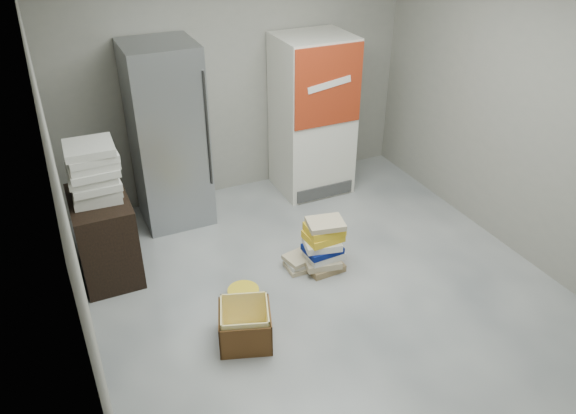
# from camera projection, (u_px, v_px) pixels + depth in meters

# --- Properties ---
(ground) EXTENTS (5.00, 5.00, 0.00)m
(ground) POSITION_uv_depth(u_px,v_px,m) (343.00, 310.00, 4.86)
(ground) COLOR #B5B5B0
(ground) RESTS_ON ground
(room_shell) EXTENTS (4.04, 5.04, 2.82)m
(room_shell) POSITION_uv_depth(u_px,v_px,m) (356.00, 115.00, 3.94)
(room_shell) COLOR gray
(room_shell) RESTS_ON ground
(steel_fridge) EXTENTS (0.70, 0.72, 1.90)m
(steel_fridge) POSITION_uv_depth(u_px,v_px,m) (168.00, 136.00, 5.72)
(steel_fridge) COLOR #9C9FA3
(steel_fridge) RESTS_ON ground
(coke_cooler) EXTENTS (0.80, 0.73, 1.80)m
(coke_cooler) POSITION_uv_depth(u_px,v_px,m) (312.00, 116.00, 6.33)
(coke_cooler) COLOR silver
(coke_cooler) RESTS_ON ground
(wood_shelf) EXTENTS (0.50, 0.80, 0.80)m
(wood_shelf) POSITION_uv_depth(u_px,v_px,m) (105.00, 236.00, 5.14)
(wood_shelf) COLOR black
(wood_shelf) RESTS_ON ground
(supply_box_stack) EXTENTS (0.44, 0.44, 0.52)m
(supply_box_stack) POSITION_uv_depth(u_px,v_px,m) (93.00, 172.00, 4.80)
(supply_box_stack) COLOR beige
(supply_box_stack) RESTS_ON wood_shelf
(phonebook_stack_main) EXTENTS (0.40, 0.33, 0.54)m
(phonebook_stack_main) POSITION_uv_depth(u_px,v_px,m) (323.00, 246.00, 5.23)
(phonebook_stack_main) COLOR olive
(phonebook_stack_main) RESTS_ON ground
(phonebook_stack_side) EXTENTS (0.33, 0.29, 0.13)m
(phonebook_stack_side) POSITION_uv_depth(u_px,v_px,m) (301.00, 261.00, 5.36)
(phonebook_stack_side) COLOR tan
(phonebook_stack_side) RESTS_ON ground
(cardboard_box) EXTENTS (0.52, 0.52, 0.33)m
(cardboard_box) POSITION_uv_depth(u_px,v_px,m) (245.00, 327.00, 4.48)
(cardboard_box) COLOR yellow
(cardboard_box) RESTS_ON ground
(bucket_lid) EXTENTS (0.36, 0.36, 0.08)m
(bucket_lid) POSITION_uv_depth(u_px,v_px,m) (243.00, 293.00, 5.00)
(bucket_lid) COLOR yellow
(bucket_lid) RESTS_ON ground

